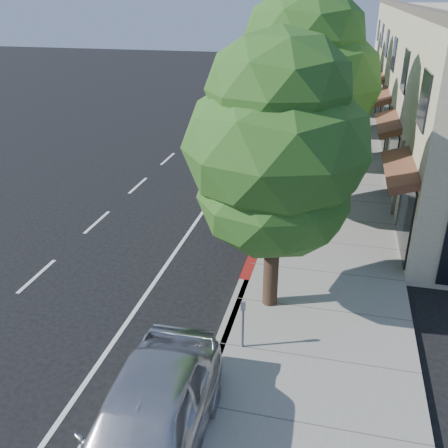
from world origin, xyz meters
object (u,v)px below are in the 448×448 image
(silver_suv, at_px, (264,181))
(street_tree_3, at_px, (322,50))
(bicycle, at_px, (248,229))
(pedestrian, at_px, (326,145))
(street_tree_5, at_px, (330,38))
(near_car_a, at_px, (146,428))
(dark_sedan, at_px, (284,130))
(white_pickup, at_px, (287,112))
(street_tree_4, at_px, (326,52))
(street_tree_2, at_px, (313,85))
(dark_suv_far, at_px, (300,95))
(cyclist, at_px, (263,201))
(street_tree_0, at_px, (276,150))
(street_tree_1, at_px, (302,86))

(silver_suv, bearing_deg, street_tree_3, 75.45)
(bicycle, bearing_deg, pedestrian, 11.70)
(street_tree_5, xyz_separation_m, near_car_a, (-1.40, -35.43, -3.75))
(dark_sedan, xyz_separation_m, white_pickup, (-0.35, 4.60, -0.00))
(street_tree_4, xyz_separation_m, white_pickup, (-2.06, -2.90, -3.50))
(dark_sedan, bearing_deg, street_tree_2, -75.47)
(street_tree_5, relative_size, dark_suv_far, 1.47)
(cyclist, relative_size, white_pickup, 0.41)
(silver_suv, bearing_deg, street_tree_4, 78.20)
(street_tree_2, xyz_separation_m, silver_suv, (-1.40, -4.50, -3.15))
(silver_suv, distance_m, dark_sedan, 9.01)
(street_tree_0, distance_m, silver_suv, 8.42)
(street_tree_4, relative_size, dark_suv_far, 1.42)
(street_tree_2, relative_size, bicycle, 3.16)
(street_tree_4, bearing_deg, bicycle, -93.64)
(cyclist, distance_m, silver_suv, 2.53)
(street_tree_2, relative_size, pedestrian, 3.81)
(street_tree_0, relative_size, dark_sedan, 1.65)
(pedestrian, bearing_deg, street_tree_3, -101.09)
(street_tree_4, height_order, street_tree_5, street_tree_5)
(street_tree_0, height_order, street_tree_4, street_tree_0)
(near_car_a, distance_m, pedestrian, 18.50)
(silver_suv, bearing_deg, pedestrian, 61.02)
(street_tree_3, distance_m, near_car_a, 23.82)
(bicycle, bearing_deg, street_tree_3, 19.20)
(dark_sedan, height_order, pedestrian, pedestrian)
(bicycle, height_order, dark_suv_far, dark_suv_far)
(street_tree_3, bearing_deg, dark_suv_far, 101.71)
(dark_sedan, bearing_deg, street_tree_5, 76.50)
(street_tree_1, distance_m, pedestrian, 8.00)
(street_tree_2, xyz_separation_m, white_pickup, (-2.06, 9.10, -3.29))
(cyclist, height_order, dark_suv_far, cyclist)
(street_tree_5, bearing_deg, street_tree_0, -90.00)
(street_tree_5, height_order, pedestrian, street_tree_5)
(street_tree_1, height_order, white_pickup, street_tree_1)
(silver_suv, xyz_separation_m, dark_suv_far, (-0.39, 19.14, -0.00))
(near_car_a, bearing_deg, cyclist, 86.09)
(dark_suv_far, xyz_separation_m, near_car_a, (0.39, -32.07, 0.00))
(dark_suv_far, relative_size, pedestrian, 2.91)
(white_pickup, distance_m, pedestrian, 8.66)
(bicycle, relative_size, silver_suv, 0.34)
(street_tree_2, xyz_separation_m, street_tree_3, (-0.00, 6.00, 0.88))
(street_tree_3, xyz_separation_m, street_tree_5, (0.00, 12.00, -0.27))
(street_tree_0, bearing_deg, dark_sedan, 95.92)
(street_tree_1, xyz_separation_m, dark_suv_far, (-1.79, 20.64, -4.06))
(street_tree_0, relative_size, dark_suv_far, 1.43)
(dark_sedan, xyz_separation_m, dark_suv_far, (-0.08, 10.14, 0.14))
(street_tree_2, distance_m, cyclist, 7.69)
(street_tree_2, bearing_deg, white_pickup, 102.73)
(street_tree_2, xyz_separation_m, dark_sedan, (-1.71, 4.50, -3.29))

